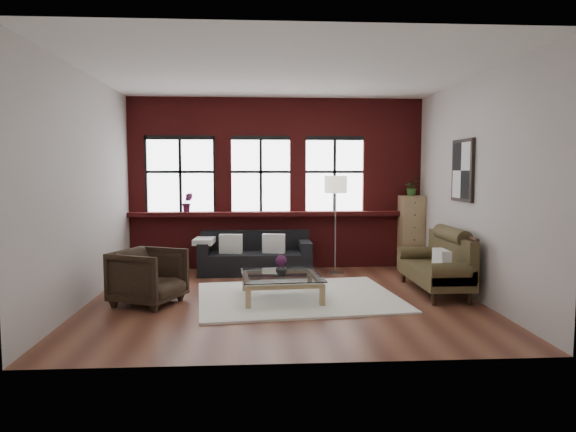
{
  "coord_description": "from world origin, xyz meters",
  "views": [
    {
      "loc": [
        -0.39,
        -7.27,
        1.85
      ],
      "look_at": [
        0.1,
        0.6,
        1.15
      ],
      "focal_mm": 32.0,
      "sensor_mm": 36.0,
      "label": 1
    }
  ],
  "objects": [
    {
      "name": "ceiling",
      "position": [
        0.0,
        0.0,
        3.2
      ],
      "size": [
        5.5,
        5.5,
        0.0
      ],
      "primitive_type": "plane",
      "rotation": [
        3.14,
        0.0,
        0.0
      ],
      "color": "white",
      "rests_on": "ground"
    },
    {
      "name": "pillow_a",
      "position": [
        -0.84,
        1.8,
        0.55
      ],
      "size": [
        0.42,
        0.2,
        0.34
      ],
      "primitive_type": "cube",
      "rotation": [
        0.0,
        0.0,
        -0.16
      ],
      "color": "silver",
      "rests_on": "dark_sofa"
    },
    {
      "name": "wall_back",
      "position": [
        0.0,
        2.5,
        1.6
      ],
      "size": [
        5.5,
        0.0,
        5.5
      ],
      "primitive_type": "plane",
      "rotation": [
        1.57,
        0.0,
        0.0
      ],
      "color": "#BDB6B0",
      "rests_on": "ground"
    },
    {
      "name": "wall_left",
      "position": [
        -2.75,
        0.0,
        1.6
      ],
      "size": [
        0.0,
        5.0,
        5.0
      ],
      "primitive_type": "plane",
      "rotation": [
        1.57,
        0.0,
        1.57
      ],
      "color": "#BDB6B0",
      "rests_on": "ground"
    },
    {
      "name": "vintage_settee",
      "position": [
        2.3,
        0.26,
        0.46
      ],
      "size": [
        0.76,
        1.71,
        0.91
      ],
      "primitive_type": null,
      "color": "#43391F",
      "rests_on": "floor"
    },
    {
      "name": "wall_right",
      "position": [
        2.75,
        0.0,
        1.6
      ],
      "size": [
        0.0,
        5.0,
        5.0
      ],
      "primitive_type": "plane",
      "rotation": [
        1.57,
        0.0,
        -1.57
      ],
      "color": "#BDB6B0",
      "rests_on": "ground"
    },
    {
      "name": "pillow_b",
      "position": [
        -0.08,
        1.8,
        0.55
      ],
      "size": [
        0.42,
        0.22,
        0.34
      ],
      "primitive_type": "cube",
      "rotation": [
        0.0,
        0.0,
        -0.21
      ],
      "color": "silver",
      "rests_on": "dark_sofa"
    },
    {
      "name": "sill_plant",
      "position": [
        -1.66,
        2.32,
        1.26
      ],
      "size": [
        0.22,
        0.18,
        0.36
      ],
      "primitive_type": "imported",
      "rotation": [
        0.0,
        0.0,
        0.13
      ],
      "color": "#4A193E",
      "rests_on": "sill_ledge"
    },
    {
      "name": "window_right",
      "position": [
        1.1,
        2.45,
        1.75
      ],
      "size": [
        1.38,
        0.1,
        1.5
      ],
      "primitive_type": null,
      "color": "black",
      "rests_on": "brick_backwall"
    },
    {
      "name": "floor",
      "position": [
        0.0,
        0.0,
        0.0
      ],
      "size": [
        5.5,
        5.5,
        0.0
      ],
      "primitive_type": "plane",
      "color": "brown",
      "rests_on": "ground"
    },
    {
      "name": "flowers",
      "position": [
        -0.04,
        -0.03,
        0.56
      ],
      "size": [
        0.16,
        0.16,
        0.16
      ],
      "primitive_type": "sphere",
      "color": "#4A193E",
      "rests_on": "vase"
    },
    {
      "name": "drawer_chest",
      "position": [
        2.53,
        2.2,
        0.69
      ],
      "size": [
        0.42,
        0.42,
        1.38
      ],
      "primitive_type": "cube",
      "color": "#9E8255",
      "rests_on": "floor"
    },
    {
      "name": "vase",
      "position": [
        -0.04,
        -0.03,
        0.45
      ],
      "size": [
        0.2,
        0.2,
        0.17
      ],
      "primitive_type": "imported",
      "rotation": [
        0.0,
        0.0,
        -0.31
      ],
      "color": "#B2B2B2",
      "rests_on": "coffee_table"
    },
    {
      "name": "pillow_settee",
      "position": [
        2.22,
        -0.27,
        0.57
      ],
      "size": [
        0.15,
        0.38,
        0.34
      ],
      "primitive_type": "cube",
      "rotation": [
        0.0,
        0.0,
        0.02
      ],
      "color": "silver",
      "rests_on": "vintage_settee"
    },
    {
      "name": "potted_plant_top",
      "position": [
        2.53,
        2.2,
        1.54
      ],
      "size": [
        0.37,
        0.35,
        0.33
      ],
      "primitive_type": "imported",
      "rotation": [
        0.0,
        0.0,
        0.42
      ],
      "color": "#2D5923",
      "rests_on": "drawer_chest"
    },
    {
      "name": "coffee_table",
      "position": [
        -0.04,
        -0.03,
        0.18
      ],
      "size": [
        1.2,
        1.2,
        0.38
      ],
      "primitive_type": null,
      "rotation": [
        0.0,
        0.0,
        0.07
      ],
      "color": "#9E8255",
      "rests_on": "shag_rug"
    },
    {
      "name": "window_left",
      "position": [
        -1.8,
        2.45,
        1.75
      ],
      "size": [
        1.38,
        0.1,
        1.5
      ],
      "primitive_type": null,
      "color": "black",
      "rests_on": "brick_backwall"
    },
    {
      "name": "shag_rug",
      "position": [
        0.21,
        0.04,
        0.02
      ],
      "size": [
        3.07,
        2.54,
        0.03
      ],
      "primitive_type": "cube",
      "rotation": [
        0.0,
        0.0,
        0.11
      ],
      "color": "white",
      "rests_on": "floor"
    },
    {
      "name": "wall_front",
      "position": [
        0.0,
        -2.5,
        1.6
      ],
      "size": [
        5.5,
        0.0,
        5.5
      ],
      "primitive_type": "plane",
      "rotation": [
        -1.57,
        0.0,
        0.0
      ],
      "color": "#BDB6B0",
      "rests_on": "ground"
    },
    {
      "name": "armchair",
      "position": [
        -1.88,
        -0.17,
        0.38
      ],
      "size": [
        1.1,
        1.09,
        0.77
      ],
      "primitive_type": "imported",
      "rotation": [
        0.0,
        0.0,
        1.16
      ],
      "color": "black",
      "rests_on": "floor"
    },
    {
      "name": "sill_ledge",
      "position": [
        0.0,
        2.35,
        1.04
      ],
      "size": [
        5.5,
        0.3,
        0.08
      ],
      "primitive_type": "cube",
      "color": "maroon",
      "rests_on": "brick_backwall"
    },
    {
      "name": "wall_poster",
      "position": [
        2.72,
        0.3,
        1.85
      ],
      "size": [
        0.05,
        0.74,
        0.94
      ],
      "primitive_type": null,
      "color": "black",
      "rests_on": "wall_right"
    },
    {
      "name": "window_mid",
      "position": [
        -0.3,
        2.45,
        1.75
      ],
      "size": [
        1.38,
        0.1,
        1.5
      ],
      "primitive_type": null,
      "color": "black",
      "rests_on": "brick_backwall"
    },
    {
      "name": "brick_backwall",
      "position": [
        0.0,
        2.44,
        1.6
      ],
      "size": [
        5.5,
        0.12,
        3.2
      ],
      "primitive_type": null,
      "color": "maroon",
      "rests_on": "floor"
    },
    {
      "name": "dark_sofa",
      "position": [
        -0.41,
        1.9,
        0.36
      ],
      "size": [
        2.0,
        0.81,
        0.73
      ],
      "primitive_type": null,
      "color": "black",
      "rests_on": "floor"
    },
    {
      "name": "floor_lamp",
      "position": [
        1.02,
        1.78,
        0.95
      ],
      "size": [
        0.4,
        0.4,
        1.91
      ],
      "primitive_type": null,
      "color": "#A5A5A8",
      "rests_on": "floor"
    }
  ]
}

